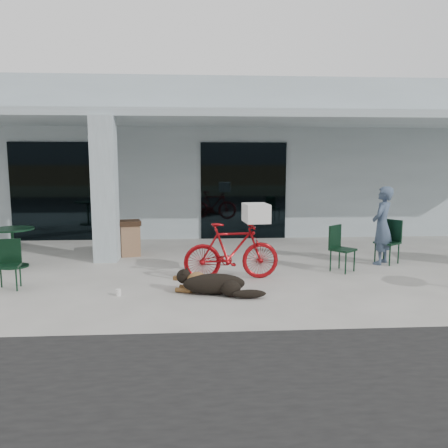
{
  "coord_description": "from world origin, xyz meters",
  "views": [
    {
      "loc": [
        0.47,
        -7.27,
        2.13
      ],
      "look_at": [
        0.99,
        0.8,
        1.0
      ],
      "focal_mm": 35.0,
      "sensor_mm": 36.0,
      "label": 1
    }
  ],
  "objects": [
    {
      "name": "cup_near_dog",
      "position": [
        -0.8,
        -0.34,
        0.05
      ],
      "size": [
        0.1,
        0.1,
        0.11
      ],
      "primitive_type": "cylinder",
      "rotation": [
        0.0,
        0.0,
        -0.19
      ],
      "color": "white",
      "rests_on": "ground"
    },
    {
      "name": "overhang",
      "position": [
        0.0,
        3.6,
        3.21
      ],
      "size": [
        22.0,
        2.8,
        0.18
      ],
      "primitive_type": "cube",
      "color": "#B1C2C9",
      "rests_on": "column"
    },
    {
      "name": "cafe_chair_near",
      "position": [
        -2.73,
        0.15,
        0.42
      ],
      "size": [
        0.45,
        0.48,
        0.84
      ],
      "primitive_type": null,
      "rotation": [
        0.0,
        0.0,
        0.18
      ],
      "color": "#11301D",
      "rests_on": "ground"
    },
    {
      "name": "ground",
      "position": [
        0.0,
        0.0,
        0.0
      ],
      "size": [
        80.0,
        80.0,
        0.0
      ],
      "primitive_type": "plane",
      "color": "#B7B4AC",
      "rests_on": "ground"
    },
    {
      "name": "cafe_chair_far_a",
      "position": [
        3.35,
        1.01,
        0.46
      ],
      "size": [
        0.61,
        0.61,
        0.91
      ],
      "primitive_type": null,
      "rotation": [
        0.0,
        0.0,
        0.72
      ],
      "color": "#11301D",
      "rests_on": "ground"
    },
    {
      "name": "column",
      "position": [
        -1.5,
        2.3,
        1.56
      ],
      "size": [
        0.5,
        0.5,
        3.12
      ],
      "primitive_type": "cube",
      "color": "#B1C2C9",
      "rests_on": "ground"
    },
    {
      "name": "bicycle",
      "position": [
        1.11,
        0.54,
        0.53
      ],
      "size": [
        1.8,
        0.67,
        1.06
      ],
      "primitive_type": "imported",
      "rotation": [
        0.0,
        0.0,
        1.67
      ],
      "color": "maroon",
      "rests_on": "ground"
    },
    {
      "name": "laundry_basket",
      "position": [
        1.56,
        0.58,
        1.23
      ],
      "size": [
        0.48,
        0.61,
        0.34
      ],
      "primitive_type": "cube",
      "rotation": [
        0.0,
        0.0,
        1.67
      ],
      "color": "white",
      "rests_on": "bicycle"
    },
    {
      "name": "storefront_glass_right",
      "position": [
        1.8,
        4.98,
        1.35
      ],
      "size": [
        2.4,
        0.06,
        2.7
      ],
      "primitive_type": "cube",
      "color": "black",
      "rests_on": "ground"
    },
    {
      "name": "building",
      "position": [
        0.0,
        8.5,
        2.25
      ],
      "size": [
        22.0,
        7.0,
        4.5
      ],
      "primitive_type": "cube",
      "color": "#B1C2C9",
      "rests_on": "ground"
    },
    {
      "name": "trash_receptacle",
      "position": [
        -1.07,
        2.8,
        0.41
      ],
      "size": [
        0.58,
        0.58,
        0.82
      ],
      "primitive_type": null,
      "rotation": [
        0.0,
        0.0,
        0.24
      ],
      "color": "#856045",
      "rests_on": "ground"
    },
    {
      "name": "cafe_table_near",
      "position": [
        -3.3,
        1.8,
        0.4
      ],
      "size": [
        0.94,
        0.94,
        0.81
      ],
      "primitive_type": null,
      "rotation": [
        0.0,
        0.0,
        -0.09
      ],
      "color": "#11301D",
      "rests_on": "ground"
    },
    {
      "name": "dog",
      "position": [
        0.75,
        -0.35,
        0.2
      ],
      "size": [
        1.23,
        0.76,
        0.39
      ],
      "primitive_type": null,
      "rotation": [
        0.0,
        0.0,
        -0.34
      ],
      "color": "black",
      "rests_on": "ground"
    },
    {
      "name": "person",
      "position": [
        4.38,
        1.61,
        0.82
      ],
      "size": [
        0.69,
        0.71,
        1.65
      ],
      "primitive_type": "imported",
      "rotation": [
        0.0,
        0.0,
        3.99
      ],
      "color": "#3D4E67",
      "rests_on": "ground"
    },
    {
      "name": "storefront_glass_left",
      "position": [
        -3.2,
        4.98,
        1.35
      ],
      "size": [
        2.8,
        0.06,
        2.7
      ],
      "primitive_type": "cube",
      "color": "black",
      "rests_on": "ground"
    },
    {
      "name": "cafe_chair_far_b",
      "position": [
        4.53,
        1.63,
        0.47
      ],
      "size": [
        0.62,
        0.61,
        0.93
      ],
      "primitive_type": null,
      "rotation": [
        0.0,
        0.0,
        -0.95
      ],
      "color": "#11301D",
      "rests_on": "ground"
    }
  ]
}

